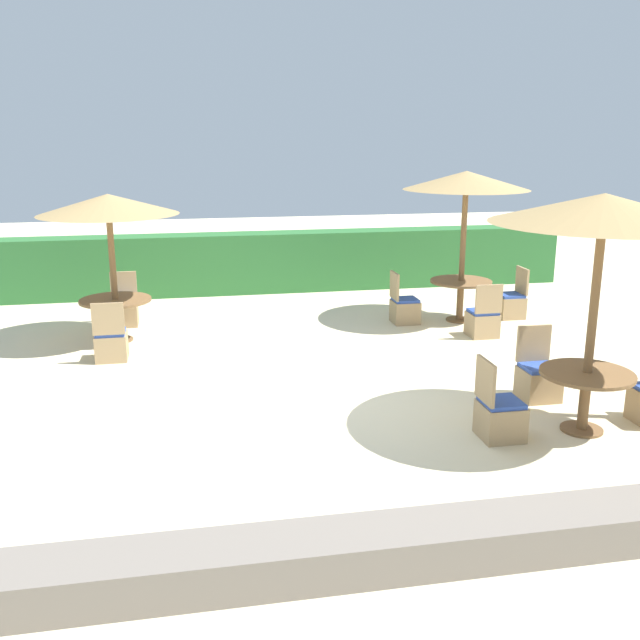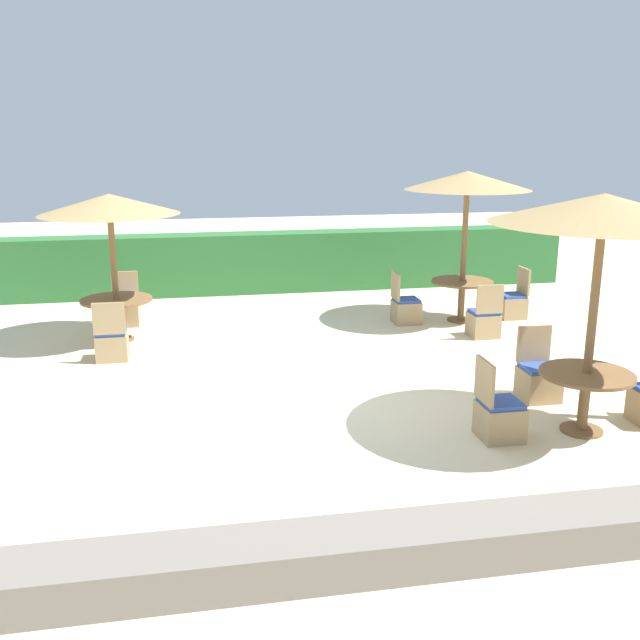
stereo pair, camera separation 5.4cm
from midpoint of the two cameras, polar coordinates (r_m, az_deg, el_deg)
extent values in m
plane|color=beige|center=(9.26, 0.85, -6.34)|extent=(40.00, 40.00, 0.00)
cube|color=#2D6B33|center=(15.33, -3.96, 4.65)|extent=(13.00, 0.70, 1.26)
cube|color=slate|center=(5.99, 8.12, -17.34)|extent=(10.00, 0.56, 0.35)
cylinder|color=brown|center=(11.96, -16.01, 3.76)|extent=(0.10, 0.10, 2.32)
cone|color=tan|center=(11.81, -16.39, 8.89)|extent=(2.20, 2.20, 0.32)
cylinder|color=brown|center=(12.23, -15.63, -1.50)|extent=(0.48, 0.48, 0.03)
cylinder|color=brown|center=(12.14, -15.74, -0.06)|extent=(0.12, 0.12, 0.67)
cylinder|color=brown|center=(12.06, -15.85, 1.56)|extent=(1.15, 1.15, 0.04)
cube|color=tan|center=(11.20, -16.14, -2.05)|extent=(0.46, 0.46, 0.40)
cube|color=#2D4CA8|center=(11.14, -16.22, -0.94)|extent=(0.42, 0.42, 0.05)
cube|color=tan|center=(10.87, -16.42, 0.11)|extent=(0.46, 0.04, 0.48)
cube|color=tan|center=(13.11, -15.15, 0.47)|extent=(0.46, 0.46, 0.40)
cube|color=#2D4CA8|center=(13.06, -15.22, 1.42)|extent=(0.42, 0.42, 0.05)
cube|color=tan|center=(13.20, -15.23, 2.75)|extent=(0.46, 0.04, 0.48)
cylinder|color=brown|center=(8.45, 21.12, -0.07)|extent=(0.10, 0.10, 2.64)
cone|color=tan|center=(8.23, 21.93, 8.28)|extent=(2.43, 2.43, 0.32)
cylinder|color=brown|center=(8.85, 20.33, -8.24)|extent=(0.48, 0.48, 0.03)
cylinder|color=brown|center=(8.73, 20.52, -6.29)|extent=(0.12, 0.12, 0.67)
cylinder|color=brown|center=(8.62, 20.74, -4.08)|extent=(1.05, 1.05, 0.04)
cube|color=tan|center=(8.32, 14.36, -7.86)|extent=(0.46, 0.46, 0.40)
cube|color=#2D4CA8|center=(8.24, 14.46, -6.42)|extent=(0.42, 0.42, 0.05)
cube|color=tan|center=(8.06, 13.22, -4.80)|extent=(0.04, 0.46, 0.48)
cube|color=tan|center=(9.61, 17.24, -4.95)|extent=(0.46, 0.46, 0.40)
cube|color=#2D4CA8|center=(9.54, 17.34, -3.68)|extent=(0.42, 0.42, 0.05)
cube|color=tan|center=(9.64, 16.89, -1.80)|extent=(0.46, 0.04, 0.48)
cylinder|color=brown|center=(12.97, 11.56, 5.50)|extent=(0.10, 0.10, 2.60)
cone|color=tan|center=(12.83, 11.85, 10.88)|extent=(2.20, 2.20, 0.32)
cylinder|color=brown|center=(13.23, 11.28, 0.01)|extent=(0.48, 0.48, 0.03)
cylinder|color=brown|center=(13.15, 11.35, 1.44)|extent=(0.12, 0.12, 0.71)
cylinder|color=brown|center=(13.07, 11.43, 3.03)|extent=(1.10, 1.10, 0.04)
cube|color=tan|center=(13.62, 15.15, 1.00)|extent=(0.46, 0.46, 0.40)
cube|color=#2D4CA8|center=(13.56, 15.21, 1.92)|extent=(0.42, 0.42, 0.05)
cube|color=tan|center=(13.60, 16.09, 3.03)|extent=(0.04, 0.46, 0.48)
cube|color=tan|center=(12.89, 7.02, 0.64)|extent=(0.46, 0.46, 0.40)
cube|color=#2D4CA8|center=(12.84, 7.06, 1.61)|extent=(0.42, 0.42, 0.05)
cube|color=tan|center=(12.72, 6.19, 2.74)|extent=(0.04, 0.46, 0.48)
cube|color=tan|center=(12.26, 13.04, -0.38)|extent=(0.46, 0.46, 0.40)
cube|color=#2D4CA8|center=(12.21, 13.10, 0.64)|extent=(0.42, 0.42, 0.05)
cube|color=tan|center=(11.96, 13.57, 1.62)|extent=(0.46, 0.04, 0.48)
camera|label=1|loc=(0.03, -89.84, 0.04)|focal=40.00mm
camera|label=2|loc=(0.03, 90.16, -0.04)|focal=40.00mm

